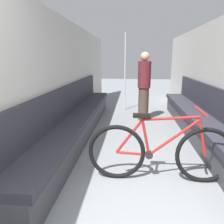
{
  "coord_description": "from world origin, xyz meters",
  "views": [
    {
      "loc": [
        -0.14,
        -1.05,
        1.45
      ],
      "look_at": [
        -0.47,
        2.59,
        0.55
      ],
      "focal_mm": 35.0,
      "sensor_mm": 36.0,
      "label": 1
    }
  ],
  "objects": [
    {
      "name": "wall_left",
      "position": [
        -1.41,
        3.02,
        1.08
      ],
      "size": [
        0.1,
        9.25,
        2.16
      ],
      "primitive_type": "cube",
      "color": "beige",
      "rests_on": "ground"
    },
    {
      "name": "wall_right",
      "position": [
        1.41,
        3.02,
        1.08
      ],
      "size": [
        0.1,
        9.25,
        2.16
      ],
      "primitive_type": "cube",
      "color": "beige",
      "rests_on": "ground"
    },
    {
      "name": "bicycle",
      "position": [
        0.21,
        1.4,
        0.37
      ],
      "size": [
        1.73,
        0.46,
        0.89
      ],
      "rotation": [
        0.0,
        0.0,
        -0.24
      ],
      "color": "black",
      "rests_on": "ground"
    },
    {
      "name": "grab_pole_near",
      "position": [
        -0.34,
        5.17,
        1.04
      ],
      "size": [
        0.08,
        0.08,
        2.14
      ],
      "color": "gray",
      "rests_on": "ground"
    },
    {
      "name": "bench_seat_row_right",
      "position": [
        1.15,
        2.84,
        0.31
      ],
      "size": [
        0.49,
        5.03,
        0.97
      ],
      "color": "#3D3D42",
      "rests_on": "ground"
    },
    {
      "name": "bench_seat_row_left",
      "position": [
        -1.15,
        2.84,
        0.31
      ],
      "size": [
        0.49,
        5.03,
        0.97
      ],
      "color": "#3D3D42",
      "rests_on": "ground"
    },
    {
      "name": "passenger_standing",
      "position": [
        0.15,
        4.14,
        0.83
      ],
      "size": [
        0.3,
        0.3,
        1.6
      ],
      "rotation": [
        0.0,
        0.0,
        2.79
      ],
      "color": "#473828",
      "rests_on": "ground"
    }
  ]
}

